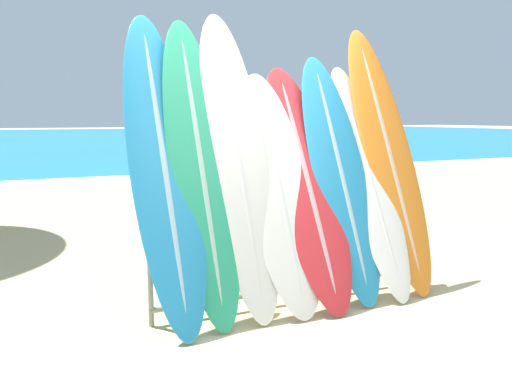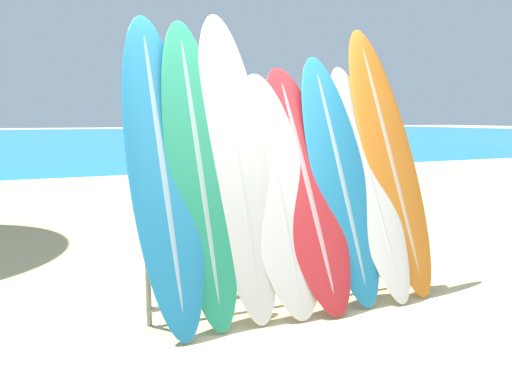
% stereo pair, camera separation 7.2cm
% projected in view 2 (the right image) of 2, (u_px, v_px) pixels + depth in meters
% --- Properties ---
extents(ground_plane, '(160.00, 160.00, 0.00)m').
position_uv_depth(ground_plane, '(316.00, 319.00, 3.81)').
color(ground_plane, tan).
extents(ocean_water, '(120.00, 60.00, 0.01)m').
position_uv_depth(ocean_water, '(64.00, 137.00, 39.47)').
color(ocean_water, teal).
rests_on(ocean_water, ground_plane).
extents(surfboard_rack, '(2.46, 0.04, 0.80)m').
position_uv_depth(surfboard_rack, '(295.00, 251.00, 4.11)').
color(surfboard_rack, gray).
rests_on(surfboard_rack, ground_plane).
extents(surfboard_slot_0, '(0.52, 1.28, 2.38)m').
position_uv_depth(surfboard_slot_0, '(161.00, 163.00, 3.75)').
color(surfboard_slot_0, teal).
rests_on(surfboard_slot_0, ground_plane).
extents(surfboard_slot_1, '(0.50, 1.09, 2.34)m').
position_uv_depth(surfboard_slot_1, '(199.00, 165.00, 3.83)').
color(surfboard_slot_1, '#289E70').
rests_on(surfboard_slot_1, ground_plane).
extents(surfboard_slot_2, '(0.53, 1.11, 2.41)m').
position_uv_depth(surfboard_slot_2, '(236.00, 158.00, 3.96)').
color(surfboard_slot_2, silver).
rests_on(surfboard_slot_2, ground_plane).
extents(surfboard_slot_3, '(0.59, 1.00, 1.92)m').
position_uv_depth(surfboard_slot_3, '(277.00, 188.00, 4.03)').
color(surfboard_slot_3, silver).
rests_on(surfboard_slot_3, ground_plane).
extents(surfboard_slot_4, '(0.59, 1.15, 1.99)m').
position_uv_depth(surfboard_slot_4, '(305.00, 182.00, 4.16)').
color(surfboard_slot_4, red).
rests_on(surfboard_slot_4, ground_plane).
extents(surfboard_slot_5, '(0.53, 1.04, 2.09)m').
position_uv_depth(surfboard_slot_5, '(339.00, 174.00, 4.29)').
color(surfboard_slot_5, teal).
rests_on(surfboard_slot_5, ground_plane).
extents(surfboard_slot_6, '(0.48, 1.13, 2.02)m').
position_uv_depth(surfboard_slot_6, '(368.00, 177.00, 4.41)').
color(surfboard_slot_6, silver).
rests_on(surfboard_slot_6, ground_plane).
extents(surfboard_slot_7, '(0.54, 1.15, 2.39)m').
position_uv_depth(surfboard_slot_7, '(388.00, 154.00, 4.56)').
color(surfboard_slot_7, orange).
rests_on(surfboard_slot_7, ground_plane).
extents(person_near_water, '(0.29, 0.24, 1.72)m').
position_uv_depth(person_near_water, '(215.00, 146.00, 10.50)').
color(person_near_water, beige).
rests_on(person_near_water, ground_plane).
extents(person_far_left, '(0.30, 0.31, 1.80)m').
position_uv_depth(person_far_left, '(200.00, 165.00, 5.85)').
color(person_far_left, tan).
rests_on(person_far_left, ground_plane).
extents(person_far_right, '(0.27, 0.30, 1.73)m').
position_uv_depth(person_far_right, '(227.00, 157.00, 7.41)').
color(person_far_right, beige).
rests_on(person_far_right, ground_plane).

